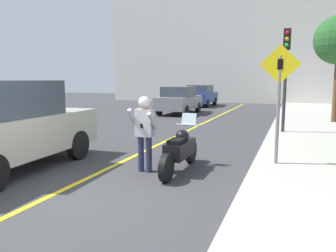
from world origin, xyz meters
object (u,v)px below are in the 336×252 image
at_px(crossing_sign, 279,93).
at_px(traffic_light, 286,61).
at_px(parked_car_grey, 179,100).
at_px(parked_car_blue, 201,95).
at_px(motorcycle, 180,150).
at_px(person_biker, 144,126).
at_px(suv_nearby, 7,126).

bearing_deg(crossing_sign, traffic_light, 90.14).
distance_m(crossing_sign, parked_car_grey, 12.83).
xyz_separation_m(traffic_light, parked_car_blue, (-6.63, 12.34, -1.93)).
height_order(motorcycle, parked_car_blue, parked_car_blue).
distance_m(person_biker, parked_car_blue, 19.23).
bearing_deg(person_biker, crossing_sign, 26.39).
bearing_deg(parked_car_blue, parked_car_grey, -86.83).
height_order(person_biker, parked_car_blue, person_biker).
xyz_separation_m(crossing_sign, parked_car_grey, (-6.29, 11.14, -0.94)).
height_order(motorcycle, traffic_light, traffic_light).
xyz_separation_m(motorcycle, crossing_sign, (2.05, 1.05, 1.30)).
distance_m(motorcycle, traffic_light, 6.88).
relative_size(person_biker, parked_car_blue, 0.41).
distance_m(motorcycle, parked_car_grey, 12.91).
height_order(traffic_light, parked_car_grey, traffic_light).
xyz_separation_m(motorcycle, suv_nearby, (-3.71, -1.38, 0.55)).
height_order(person_biker, crossing_sign, crossing_sign).
bearing_deg(motorcycle, suv_nearby, -159.66).
bearing_deg(traffic_light, crossing_sign, -89.86).
bearing_deg(parked_car_blue, motorcycle, -76.06).
bearing_deg(motorcycle, parked_car_grey, 109.19).
bearing_deg(parked_car_grey, parked_car_blue, 93.17).
bearing_deg(crossing_sign, parked_car_grey, 119.47).
bearing_deg(crossing_sign, motorcycle, -152.83).
height_order(crossing_sign, parked_car_blue, crossing_sign).
bearing_deg(crossing_sign, parked_car_blue, 110.84).
relative_size(suv_nearby, parked_car_grey, 1.11).
bearing_deg(parked_car_blue, traffic_light, -61.75).
relative_size(traffic_light, parked_car_grey, 0.91).
bearing_deg(suv_nearby, person_biker, 19.35).
relative_size(crossing_sign, parked_car_blue, 0.66).
distance_m(motorcycle, parked_car_blue, 19.07).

